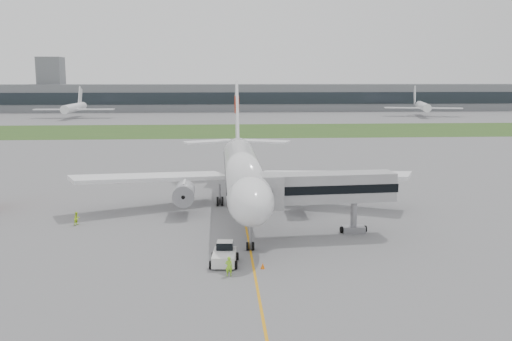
{
  "coord_description": "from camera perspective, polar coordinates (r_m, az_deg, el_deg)",
  "views": [
    {
      "loc": [
        -3.27,
        -74.29,
        18.71
      ],
      "look_at": [
        1.73,
        2.0,
        5.89
      ],
      "focal_mm": 40.0,
      "sensor_mm": 36.0,
      "label": 1
    }
  ],
  "objects": [
    {
      "name": "ground_crew_far",
      "position": [
        75.55,
        -17.48,
        -4.6
      ],
      "size": [
        0.98,
        1.04,
        1.71
      ],
      "primitive_type": "imported",
      "rotation": [
        0.0,
        0.0,
        1.03
      ],
      "color": "#CFFF2A",
      "rests_on": "ground"
    },
    {
      "name": "terminal_building",
      "position": [
        304.41,
        -3.16,
        7.3
      ],
      "size": [
        320.0,
        22.3,
        14.0
      ],
      "color": "gray",
      "rests_on": "ground"
    },
    {
      "name": "ground",
      "position": [
        76.68,
        -1.2,
        -4.61
      ],
      "size": [
        600.0,
        600.0,
        0.0
      ],
      "primitive_type": "plane",
      "color": "gray",
      "rests_on": "ground"
    },
    {
      "name": "apron_markings",
      "position": [
        71.85,
        -1.02,
        -5.58
      ],
      "size": [
        70.0,
        70.0,
        0.04
      ],
      "primitive_type": null,
      "color": "orange",
      "rests_on": "ground"
    },
    {
      "name": "airliner",
      "position": [
        80.3,
        -1.37,
        0.16
      ],
      "size": [
        48.13,
        53.95,
        17.88
      ],
      "color": "white",
      "rests_on": "ground"
    },
    {
      "name": "ground_crew_near",
      "position": [
        54.39,
        -2.73,
        -9.55
      ],
      "size": [
        0.69,
        0.46,
        1.9
      ],
      "primitive_type": "imported",
      "rotation": [
        0.0,
        0.0,
        3.14
      ],
      "color": "#97E826",
      "rests_on": "ground"
    },
    {
      "name": "jet_bridge",
      "position": [
        66.82,
        6.49,
        -1.81
      ],
      "size": [
        16.51,
        5.99,
        7.65
      ],
      "rotation": [
        0.0,
        0.0,
        0.09
      ],
      "color": "#AAA9AC",
      "rests_on": "ground"
    },
    {
      "name": "control_tower",
      "position": [
        318.88,
        -19.62,
        5.6
      ],
      "size": [
        12.0,
        12.0,
        56.0
      ],
      "primitive_type": null,
      "color": "gray",
      "rests_on": "ground"
    },
    {
      "name": "safety_cone_right",
      "position": [
        56.49,
        0.68,
        -9.5
      ],
      "size": [
        0.44,
        0.44,
        0.6
      ],
      "primitive_type": "cone",
      "color": "orange",
      "rests_on": "ground"
    },
    {
      "name": "distant_aircraft_right",
      "position": [
        273.67,
        16.32,
        5.22
      ],
      "size": [
        40.66,
        37.63,
        13.23
      ],
      "primitive_type": null,
      "rotation": [
        0.0,
        0.0,
        -0.23
      ],
      "color": "white",
      "rests_on": "ground"
    },
    {
      "name": "distant_aircraft_left",
      "position": [
        264.36,
        -17.68,
        5.01
      ],
      "size": [
        35.15,
        31.15,
        13.24
      ],
      "primitive_type": null,
      "rotation": [
        0.0,
        0.0,
        -0.02
      ],
      "color": "white",
      "rests_on": "ground"
    },
    {
      "name": "pushback_tug",
      "position": [
        57.88,
        -3.18,
        -8.36
      ],
      "size": [
        3.02,
        4.22,
        2.07
      ],
      "rotation": [
        0.0,
        0.0,
        -0.08
      ],
      "color": "silver",
      "rests_on": "ground"
    },
    {
      "name": "safety_cone_left",
      "position": [
        58.16,
        -3.59,
        -9.0
      ],
      "size": [
        0.37,
        0.37,
        0.51
      ],
      "primitive_type": "cone",
      "color": "orange",
      "rests_on": "ground"
    },
    {
      "name": "grass_strip",
      "position": [
        195.22,
        -2.78,
        4.01
      ],
      "size": [
        600.0,
        50.0,
        0.02
      ],
      "primitive_type": "cube",
      "color": "#2E541F",
      "rests_on": "ground"
    }
  ]
}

